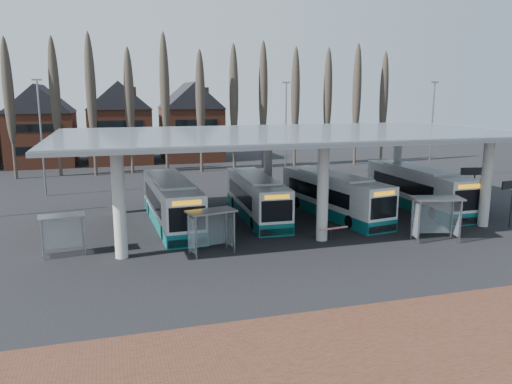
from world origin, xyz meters
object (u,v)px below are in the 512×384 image
object	(u,v)px
shelter_1	(210,222)
shelter_2	(436,209)
bus_3	(417,189)
shelter_0	(62,226)
bus_0	(171,203)
bus_1	(256,198)
bus_2	(333,196)

from	to	relation	value
shelter_1	shelter_2	xyz separation A→B (m)	(13.76, -1.43, 0.17)
bus_3	shelter_0	xyz separation A→B (m)	(-26.02, -4.73, 0.15)
bus_3	shelter_1	world-z (taller)	bus_3
bus_3	shelter_1	bearing A→B (deg)	-159.36
bus_0	bus_1	xyz separation A→B (m)	(6.25, 0.50, -0.08)
bus_2	shelter_0	distance (m)	19.03
shelter_0	bus_3	bearing A→B (deg)	3.74
bus_0	shelter_2	world-z (taller)	bus_0
bus_2	shelter_1	bearing A→B (deg)	-158.40
bus_0	bus_1	distance (m)	6.27
shelter_1	shelter_2	distance (m)	13.84
bus_0	bus_1	world-z (taller)	bus_0
bus_3	shelter_1	distance (m)	19.24
bus_2	shelter_1	size ratio (longest dim) A/B	3.92
bus_0	bus_2	world-z (taller)	bus_0
bus_3	shelter_0	size ratio (longest dim) A/B	4.47
bus_2	shelter_1	xyz separation A→B (m)	(-10.52, -6.34, 0.35)
bus_0	bus_3	distance (m)	19.36
bus_0	shelter_1	size ratio (longest dim) A/B	3.96
bus_0	shelter_0	xyz separation A→B (m)	(-6.66, -4.96, 0.16)
bus_3	shelter_2	xyz separation A→B (m)	(-4.24, -8.20, 0.47)
bus_3	shelter_2	size ratio (longest dim) A/B	3.61
bus_2	bus_3	bearing A→B (deg)	-6.21
bus_0	bus_1	bearing A→B (deg)	2.37
shelter_1	bus_2	bearing A→B (deg)	18.50
bus_2	shelter_0	xyz separation A→B (m)	(-18.53, -4.30, 0.20)
bus_1	shelter_0	bearing A→B (deg)	-154.46
bus_1	bus_2	bearing A→B (deg)	-9.08
bus_2	shelter_2	bearing A→B (deg)	-76.84
bus_1	bus_0	bearing A→B (deg)	-172.81
bus_3	bus_2	bearing A→B (deg)	-176.69
bus_0	bus_3	bearing A→B (deg)	-2.90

